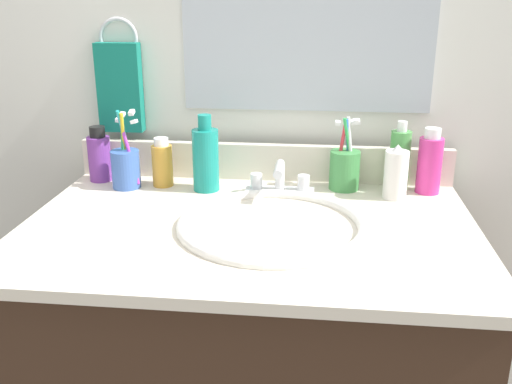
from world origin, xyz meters
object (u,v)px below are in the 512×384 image
hand_towel (120,88)px  bottle_toner_green (400,159)px  bottle_soap_pink (430,163)px  faucet (280,183)px  cup_blue_plastic (126,166)px  bottle_oil_amber (162,164)px  bottle_lotion_white (396,174)px  bottle_cream_purple (99,156)px  cup_green (345,168)px  bottle_mouthwash_teal (206,158)px

hand_towel → bottle_toner_green: size_ratio=1.35×
hand_towel → bottle_soap_pink: bearing=-6.0°
faucet → bottle_soap_pink: 0.35m
cup_blue_plastic → faucet: bearing=-2.3°
faucet → bottle_oil_amber: 0.29m
bottle_lotion_white → bottle_oil_amber: bearing=176.9°
bottle_cream_purple → bottle_toner_green: bearing=1.7°
bottle_cream_purple → bottle_toner_green: (0.73, 0.02, 0.01)m
cup_blue_plastic → bottle_lotion_white: bearing=-0.6°
bottle_soap_pink → cup_green: size_ratio=0.88×
bottle_cream_purple → hand_towel: bearing=62.7°
bottle_cream_purple → bottle_oil_amber: bottle_cream_purple is taller
bottle_mouthwash_teal → bottle_oil_amber: bearing=169.6°
bottle_lotion_white → bottle_oil_amber: size_ratio=1.06×
hand_towel → bottle_mouthwash_teal: bearing=-26.7°
bottle_toner_green → cup_green: size_ratio=0.93×
faucet → bottle_cream_purple: bearing=172.3°
hand_towel → bottle_mouthwash_teal: 0.30m
bottle_oil_amber → bottle_mouthwash_teal: bearing=-10.4°
bottle_lotion_white → cup_blue_plastic: 0.63m
hand_towel → cup_blue_plastic: bearing=-70.6°
hand_towel → bottle_mouthwash_teal: (0.24, -0.12, -0.14)m
cup_green → cup_blue_plastic: cup_blue_plastic is taller
bottle_mouthwash_teal → bottle_toner_green: bearing=8.2°
bottle_toner_green → cup_blue_plastic: cup_blue_plastic is taller
bottle_cream_purple → cup_green: 0.60m
bottle_lotion_white → bottle_mouthwash_teal: (-0.44, 0.01, 0.02)m
bottle_cream_purple → cup_blue_plastic: 0.09m
bottle_cream_purple → bottle_mouthwash_teal: bottle_mouthwash_teal is taller
bottle_oil_amber → bottle_soap_pink: 0.63m
bottle_cream_purple → cup_blue_plastic: size_ratio=0.72×
hand_towel → bottle_oil_amber: hand_towel is taller
faucet → bottle_lotion_white: size_ratio=1.26×
cup_blue_plastic → bottle_toner_green: bearing=6.0°
hand_towel → cup_green: hand_towel is taller
bottle_cream_purple → cup_green: bearing=0.0°
bottle_mouthwash_teal → bottle_soap_pink: bearing=4.3°
bottle_mouthwash_teal → cup_blue_plastic: 0.20m
bottle_soap_pink → bottle_mouthwash_teal: (-0.52, -0.04, 0.01)m
bottle_oil_amber → cup_blue_plastic: 0.09m
bottle_oil_amber → bottle_mouthwash_teal: bottle_mouthwash_teal is taller
faucet → bottle_mouthwash_teal: bearing=174.2°
bottle_soap_pink → bottle_mouthwash_teal: bottle_mouthwash_teal is taller
bottle_mouthwash_teal → cup_green: bearing=7.6°
faucet → bottle_lotion_white: bottle_lotion_white is taller
cup_blue_plastic → bottle_mouthwash_teal: bearing=0.8°
cup_green → bottle_cream_purple: bearing=-180.0°
bottle_cream_purple → bottle_soap_pink: size_ratio=0.89×
hand_towel → faucet: hand_towel is taller
bottle_oil_amber → cup_green: bearing=3.0°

